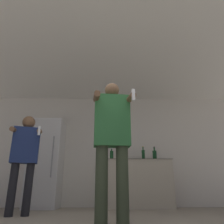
# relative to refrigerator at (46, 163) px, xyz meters

# --- Properties ---
(wall_back) EXTENTS (7.00, 0.06, 2.55)m
(wall_back) POSITION_rel_refrigerator_xyz_m (1.22, 0.34, 0.36)
(wall_back) COLOR silver
(wall_back) RESTS_ON ground_plane
(ceiling_slab) EXTENTS (7.00, 3.87, 0.05)m
(ceiling_slab) POSITION_rel_refrigerator_xyz_m (1.22, -1.36, 1.66)
(ceiling_slab) COLOR silver
(ceiling_slab) RESTS_ON wall_back
(refrigerator) EXTENTS (0.66, 0.66, 1.84)m
(refrigerator) POSITION_rel_refrigerator_xyz_m (0.00, 0.00, 0.00)
(refrigerator) COLOR white
(refrigerator) RESTS_ON ground_plane
(counter) EXTENTS (1.49, 0.54, 0.98)m
(counter) POSITION_rel_refrigerator_xyz_m (1.96, 0.06, -0.43)
(counter) COLOR #BCB29E
(counter) RESTS_ON ground_plane
(bottle_dark_rum) EXTENTS (0.09, 0.09, 0.29)m
(bottle_dark_rum) POSITION_rel_refrigerator_xyz_m (2.37, -0.01, 0.17)
(bottle_dark_rum) COLOR #194723
(bottle_dark_rum) RESTS_ON counter
(bottle_red_label) EXTENTS (0.08, 0.08, 0.25)m
(bottle_red_label) POSITION_rel_refrigerator_xyz_m (1.42, -0.01, 0.17)
(bottle_red_label) COLOR #194723
(bottle_red_label) RESTS_ON counter
(bottle_brown_liquor) EXTENTS (0.07, 0.07, 0.30)m
(bottle_brown_liquor) POSITION_rel_refrigerator_xyz_m (2.12, -0.01, 0.18)
(bottle_brown_liquor) COLOR #194723
(bottle_brown_liquor) RESTS_ON counter
(bottle_clear_vodka) EXTENTS (0.07, 0.07, 0.34)m
(bottle_clear_vodka) POSITION_rel_refrigerator_xyz_m (1.55, -0.01, 0.20)
(bottle_clear_vodka) COLOR maroon
(bottle_clear_vodka) RESTS_ON counter
(person_woman_foreground) EXTENTS (0.53, 0.49, 1.73)m
(person_woman_foreground) POSITION_rel_refrigerator_xyz_m (1.38, -2.18, 0.05)
(person_woman_foreground) COLOR #38422D
(person_woman_foreground) RESTS_ON ground_plane
(person_man_side) EXTENTS (0.54, 0.54, 1.56)m
(person_man_side) POSITION_rel_refrigerator_xyz_m (-0.01, -1.25, 0.01)
(person_man_side) COLOR black
(person_man_side) RESTS_ON ground_plane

